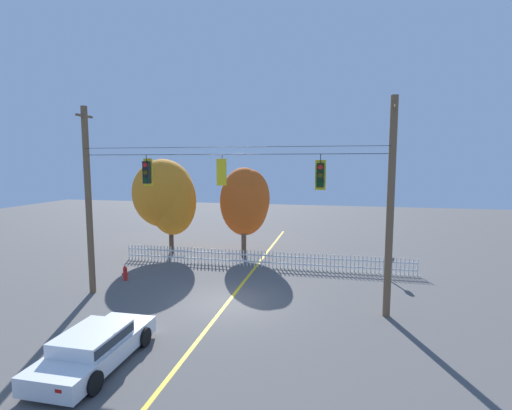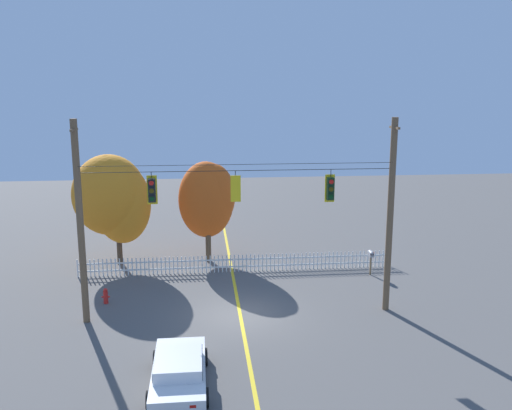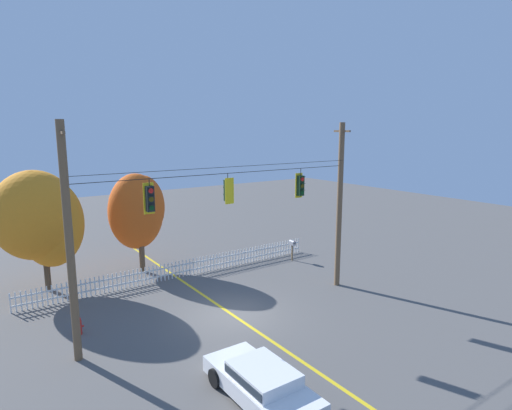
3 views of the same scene
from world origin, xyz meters
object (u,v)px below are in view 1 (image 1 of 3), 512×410
autumn_maple_mid (246,201)px  fire_hydrant (125,273)px  parked_car (95,346)px  autumn_maple_near_fence (166,195)px  roadside_mailbox (391,261)px  traffic_signal_eastbound_side (147,172)px  traffic_signal_northbound_primary (320,175)px  traffic_signal_southbound_primary (222,172)px

autumn_maple_mid → fire_hydrant: autumn_maple_mid is taller
parked_car → fire_hydrant: size_ratio=5.82×
autumn_maple_near_fence → roadside_mailbox: (14.15, -3.07, -2.98)m
autumn_maple_mid → parked_car: autumn_maple_mid is taller
fire_hydrant → roadside_mailbox: 14.09m
traffic_signal_eastbound_side → fire_hydrant: 6.33m
traffic_signal_eastbound_side → fire_hydrant: size_ratio=1.85×
traffic_signal_northbound_primary → roadside_mailbox: (3.55, 4.80, -4.63)m
autumn_maple_mid → parked_car: bearing=-95.2°
traffic_signal_northbound_primary → autumn_maple_mid: size_ratio=0.25×
traffic_signal_southbound_primary → traffic_signal_northbound_primary: (4.16, 0.02, -0.10)m
traffic_signal_northbound_primary → autumn_maple_mid: (-5.18, 8.63, -2.01)m
traffic_signal_southbound_primary → parked_car: (-2.35, -5.82, -5.22)m
traffic_signal_northbound_primary → parked_car: traffic_signal_northbound_primary is taller
traffic_signal_eastbound_side → parked_car: (1.19, -5.84, -5.19)m
traffic_signal_southbound_primary → roadside_mailbox: size_ratio=0.98×
traffic_signal_eastbound_side → roadside_mailbox: (11.26, 4.80, -4.70)m
traffic_signal_eastbound_side → traffic_signal_southbound_primary: 3.54m
fire_hydrant → roadside_mailbox: bearing=11.3°
traffic_signal_southbound_primary → traffic_signal_northbound_primary: bearing=0.3°
traffic_signal_southbound_primary → autumn_maple_mid: traffic_signal_southbound_primary is taller
fire_hydrant → roadside_mailbox: (13.80, 2.76, 0.73)m
traffic_signal_northbound_primary → fire_hydrant: size_ratio=1.93×
roadside_mailbox → fire_hydrant: bearing=-168.7°
autumn_maple_mid → autumn_maple_near_fence: bearing=-172.1°
fire_hydrant → traffic_signal_eastbound_side: bearing=-38.8°
traffic_signal_southbound_primary → autumn_maple_near_fence: traffic_signal_southbound_primary is taller
roadside_mailbox → traffic_signal_southbound_primary: bearing=-148.0°
parked_car → roadside_mailbox: size_ratio=3.27×
traffic_signal_northbound_primary → traffic_signal_southbound_primary: bearing=-179.7°
parked_car → traffic_signal_eastbound_side: bearing=101.5°
autumn_maple_near_fence → parked_car: (4.09, -13.72, -3.47)m
traffic_signal_southbound_primary → parked_car: 8.17m
traffic_signal_northbound_primary → parked_car: (-6.51, -5.84, -5.12)m
traffic_signal_eastbound_side → parked_car: traffic_signal_eastbound_side is taller
autumn_maple_mid → parked_car: (-1.33, -14.47, -3.11)m
traffic_signal_eastbound_side → traffic_signal_northbound_primary: bearing=-0.0°
parked_car → autumn_maple_near_fence: bearing=106.6°
parked_car → roadside_mailbox: bearing=46.6°
traffic_signal_northbound_primary → roadside_mailbox: traffic_signal_northbound_primary is taller
traffic_signal_eastbound_side → autumn_maple_near_fence: 8.57m
traffic_signal_northbound_primary → roadside_mailbox: bearing=53.5°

